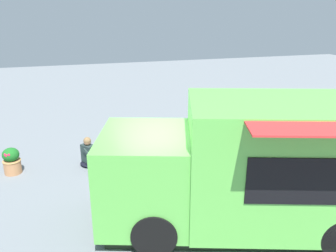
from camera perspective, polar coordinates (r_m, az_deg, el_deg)
ground_plane at (r=7.62m, az=2.49°, el=-13.55°), size 40.00×40.00×0.00m
food_truck at (r=6.74m, az=14.30°, el=-7.10°), size 3.82×5.81×2.54m
person_customer at (r=9.58m, az=-12.85°, el=-4.69°), size 0.75×0.68×0.82m
planter_flowering_near at (r=9.79m, az=-24.35°, el=-5.24°), size 0.46×0.46×0.70m
planter_flowering_far at (r=11.03m, az=-1.53°, el=-0.61°), size 0.51×0.51×0.70m
plaza_bench at (r=11.48m, az=13.78°, el=-0.33°), size 1.66×0.48×0.51m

